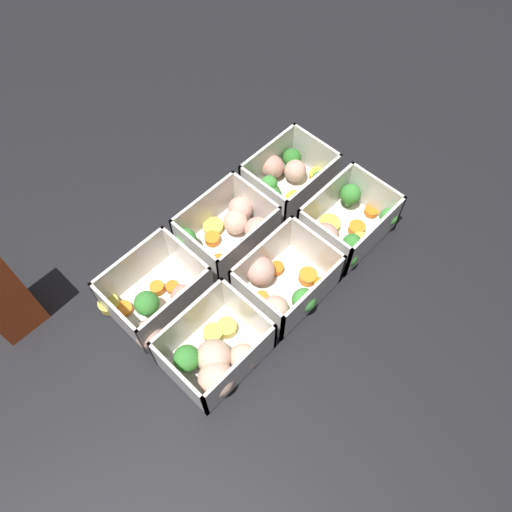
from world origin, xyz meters
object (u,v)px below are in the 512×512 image
container_near_right (346,226)px  container_far_right (285,180)px  container_near_center (282,285)px  container_far_left (156,301)px  container_far_center (229,228)px  container_near_left (215,357)px

container_near_right → container_far_right: bearing=88.0°
container_near_center → container_far_left: 0.19m
container_near_center → container_far_left: size_ratio=0.98×
container_far_left → container_far_center: bearing=5.0°
container_far_right → container_near_right: bearing=-92.0°
container_near_left → container_near_center: bearing=3.7°
container_near_right → container_far_right: size_ratio=1.00×
container_near_right → container_near_center: bearing=178.9°
container_near_left → container_near_right: size_ratio=0.89×
container_near_right → container_far_left: same height
container_near_left → container_far_left: 0.13m
container_far_left → container_near_left: bearing=-89.6°
container_near_center → container_near_right: 0.15m
container_near_center → container_near_right: same height
container_near_left → container_near_center: (0.15, 0.01, -0.00)m
container_near_left → container_far_left: size_ratio=0.92×
container_near_left → container_near_center: 0.15m
container_near_center → container_far_left: bearing=142.0°
container_near_right → container_far_right: 0.14m
container_near_left → container_near_center: size_ratio=0.94×
container_near_center → container_far_center: 0.13m
container_far_right → container_far_left: bearing=-176.7°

